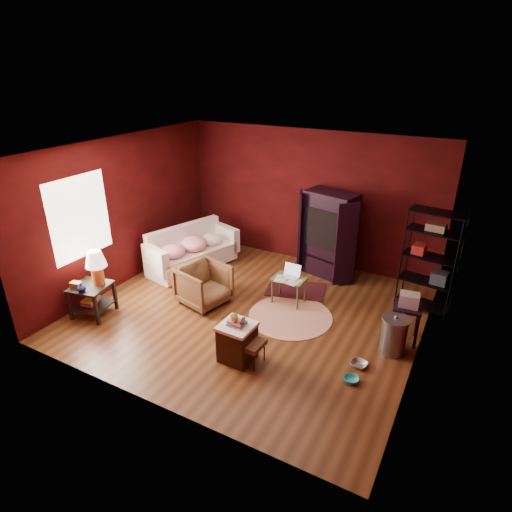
# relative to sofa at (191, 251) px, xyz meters

# --- Properties ---
(room) EXTENTS (5.54, 5.04, 2.84)m
(room) POSITION_rel_sofa_xyz_m (1.94, -0.98, 1.03)
(room) COLOR brown
(room) RESTS_ON ground
(sofa) EXTENTS (0.91, 1.97, 0.74)m
(sofa) POSITION_rel_sofa_xyz_m (0.00, 0.00, 0.00)
(sofa) COLOR white
(sofa) RESTS_ON ground
(armchair) EXTENTS (0.89, 0.93, 0.81)m
(armchair) POSITION_rel_sofa_xyz_m (1.09, -1.08, 0.03)
(armchair) COLOR black
(armchair) RESTS_ON ground
(pet_bowl_steel) EXTENTS (0.24, 0.11, 0.23)m
(pet_bowl_steel) POSITION_rel_sofa_xyz_m (4.06, -1.49, -0.25)
(pet_bowl_steel) COLOR #AAACB1
(pet_bowl_steel) RESTS_ON ground
(pet_bowl_turquoise) EXTENTS (0.22, 0.11, 0.21)m
(pet_bowl_turquoise) POSITION_rel_sofa_xyz_m (4.06, -1.86, -0.27)
(pet_bowl_turquoise) COLOR #2AC5C7
(pet_bowl_turquoise) RESTS_ON ground
(vase) EXTENTS (0.19, 0.20, 0.14)m
(vase) POSITION_rel_sofa_xyz_m (-0.31, -2.52, 0.26)
(vase) COLOR #0C1040
(vase) RESTS_ON side_table
(mug) EXTENTS (0.12, 0.10, 0.12)m
(mug) POSITION_rel_sofa_xyz_m (2.41, -2.20, 0.34)
(mug) COLOR #E3DE6F
(mug) RESTS_ON hamper
(side_table) EXTENTS (0.69, 0.69, 1.16)m
(side_table) POSITION_rel_sofa_xyz_m (-0.31, -2.25, 0.33)
(side_table) COLOR black
(side_table) RESTS_ON ground
(sofa_cushions) EXTENTS (1.32, 2.08, 0.81)m
(sofa_cushions) POSITION_rel_sofa_xyz_m (0.02, -0.01, 0.03)
(sofa_cushions) COLOR white
(sofa_cushions) RESTS_ON sofa
(hamper) EXTENTS (0.49, 0.49, 0.67)m
(hamper) POSITION_rel_sofa_xyz_m (2.44, -2.18, -0.06)
(hamper) COLOR #3C220E
(hamper) RESTS_ON ground
(footstool) EXTENTS (0.38, 0.38, 0.37)m
(footstool) POSITION_rel_sofa_xyz_m (2.65, -2.16, -0.05)
(footstool) COLOR black
(footstool) RESTS_ON ground
(rug_round) EXTENTS (1.85, 1.85, 0.01)m
(rug_round) POSITION_rel_sofa_xyz_m (2.65, -0.77, -0.36)
(rug_round) COLOR beige
(rug_round) RESTS_ON ground
(rug_oriental) EXTENTS (1.24, 0.99, 0.01)m
(rug_oriental) POSITION_rel_sofa_xyz_m (2.36, 0.14, -0.36)
(rug_oriental) COLOR #52161B
(rug_oriental) RESTS_ON ground
(laptop_desk) EXTENTS (0.58, 0.46, 0.71)m
(laptop_desk) POSITION_rel_sofa_xyz_m (2.42, -0.33, 0.07)
(laptop_desk) COLOR brown
(laptop_desk) RESTS_ON ground
(tv_armoire) EXTENTS (1.32, 0.91, 1.72)m
(tv_armoire) POSITION_rel_sofa_xyz_m (2.61, 1.08, 0.53)
(tv_armoire) COLOR black
(tv_armoire) RESTS_ON ground
(wire_shelving) EXTENTS (0.93, 0.50, 1.81)m
(wire_shelving) POSITION_rel_sofa_xyz_m (4.60, 0.58, 0.62)
(wire_shelving) COLOR black
(wire_shelving) RESTS_ON ground
(small_stand) EXTENTS (0.46, 0.46, 0.82)m
(small_stand) POSITION_rel_sofa_xyz_m (4.48, -0.52, 0.24)
(small_stand) COLOR black
(small_stand) RESTS_ON ground
(trash_can) EXTENTS (0.52, 0.52, 0.64)m
(trash_can) POSITION_rel_sofa_xyz_m (4.39, -0.93, -0.07)
(trash_can) COLOR gray
(trash_can) RESTS_ON ground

